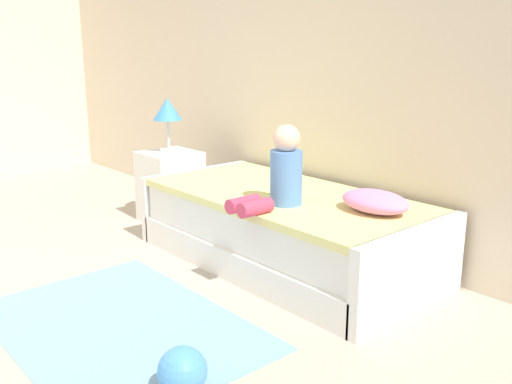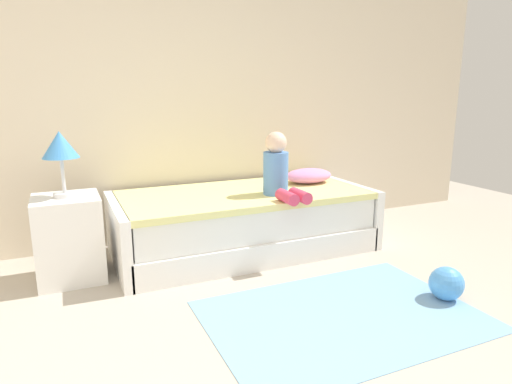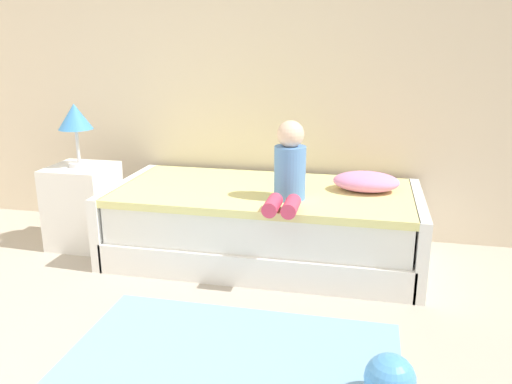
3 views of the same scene
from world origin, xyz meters
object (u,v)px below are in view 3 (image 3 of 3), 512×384
at_px(table_lamp, 75,120).
at_px(pillow, 366,182).
at_px(toy_ball, 390,379).
at_px(nightstand, 84,206).
at_px(bed, 264,224).
at_px(child_figure, 289,169).

height_order(table_lamp, pillow, table_lamp).
bearing_deg(toy_ball, nightstand, 148.31).
bearing_deg(bed, pillow, 8.38).
relative_size(bed, pillow, 4.80).
height_order(nightstand, pillow, pillow).
relative_size(nightstand, toy_ball, 2.76).
xyz_separation_m(bed, toy_ball, (0.83, -1.39, -0.14)).
bearing_deg(child_figure, toy_ball, -61.82).
height_order(nightstand, toy_ball, nightstand).
bearing_deg(table_lamp, bed, 1.90).
bearing_deg(pillow, child_figure, -145.32).
distance_m(table_lamp, pillow, 2.07).
bearing_deg(bed, table_lamp, -178.10).
bearing_deg(nightstand, toy_ball, -31.69).
relative_size(table_lamp, pillow, 1.02).
bearing_deg(nightstand, pillow, 4.08).
xyz_separation_m(nightstand, table_lamp, (-0.00, 0.00, 0.64)).
relative_size(pillow, toy_ball, 2.03).
bearing_deg(nightstand, table_lamp, 116.57).
height_order(nightstand, child_figure, child_figure).
distance_m(bed, pillow, 0.76).
bearing_deg(pillow, toy_ball, -84.38).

